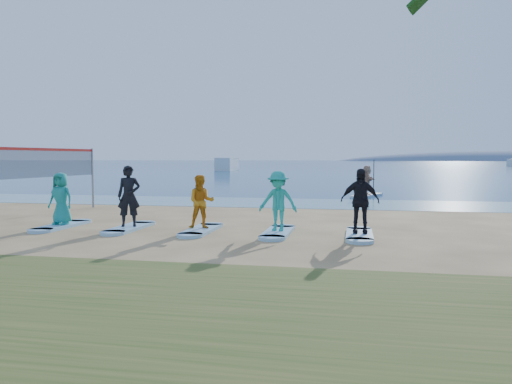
% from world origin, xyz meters
% --- Properties ---
extents(ground, '(600.00, 600.00, 0.00)m').
position_xyz_m(ground, '(0.00, 0.00, 0.00)').
color(ground, tan).
rests_on(ground, ground).
extents(shallow_water, '(600.00, 600.00, 0.00)m').
position_xyz_m(shallow_water, '(0.00, 10.50, 0.01)').
color(shallow_water, teal).
rests_on(shallow_water, ground).
extents(ocean, '(600.00, 600.00, 0.00)m').
position_xyz_m(ocean, '(0.00, 160.00, 0.01)').
color(ocean, navy).
rests_on(ocean, ground).
extents(volleyball_net, '(0.84, 9.06, 2.50)m').
position_xyz_m(volleyball_net, '(-8.47, 2.36, 1.90)').
color(volleyball_net, gray).
rests_on(volleyball_net, ground).
extents(paddleboard, '(1.81, 3.04, 0.12)m').
position_xyz_m(paddleboard, '(3.46, 15.12, 0.06)').
color(paddleboard, silver).
rests_on(paddleboard, ground).
extents(paddleboarder, '(0.80, 1.52, 1.57)m').
position_xyz_m(paddleboarder, '(3.46, 15.12, 0.90)').
color(paddleboarder, tan).
rests_on(paddleboarder, paddleboard).
extents(boat_offshore_a, '(2.95, 8.31, 2.04)m').
position_xyz_m(boat_offshore_a, '(-17.33, 64.97, 0.00)').
color(boat_offshore_a, silver).
rests_on(boat_offshore_a, ground).
extents(boat_offshore_b, '(3.33, 5.54, 1.68)m').
position_xyz_m(boat_offshore_b, '(38.52, 113.28, 0.00)').
color(boat_offshore_b, silver).
rests_on(boat_offshore_b, ground).
extents(surfboard_0, '(0.70, 2.20, 0.09)m').
position_xyz_m(surfboard_0, '(-5.95, 1.15, 0.04)').
color(surfboard_0, '#93C7E3').
rests_on(surfboard_0, ground).
extents(student_0, '(0.80, 0.54, 1.58)m').
position_xyz_m(student_0, '(-5.95, 1.15, 0.88)').
color(student_0, teal).
rests_on(student_0, surfboard_0).
extents(surfboard_1, '(0.70, 2.20, 0.09)m').
position_xyz_m(surfboard_1, '(-3.72, 1.15, 0.04)').
color(surfboard_1, '#93C7E3').
rests_on(surfboard_1, ground).
extents(student_1, '(0.77, 0.63, 1.80)m').
position_xyz_m(student_1, '(-3.72, 1.15, 0.99)').
color(student_1, black).
rests_on(student_1, surfboard_1).
extents(surfboard_2, '(0.70, 2.20, 0.09)m').
position_xyz_m(surfboard_2, '(-1.49, 1.15, 0.04)').
color(surfboard_2, '#93C7E3').
rests_on(surfboard_2, ground).
extents(student_2, '(0.88, 0.76, 1.54)m').
position_xyz_m(student_2, '(-1.49, 1.15, 0.86)').
color(student_2, orange).
rests_on(student_2, surfboard_2).
extents(surfboard_3, '(0.70, 2.20, 0.09)m').
position_xyz_m(surfboard_3, '(0.73, 1.15, 0.04)').
color(surfboard_3, '#93C7E3').
rests_on(surfboard_3, ground).
extents(student_3, '(1.12, 0.70, 1.66)m').
position_xyz_m(student_3, '(0.73, 1.15, 0.92)').
color(student_3, teal).
rests_on(student_3, surfboard_3).
extents(surfboard_4, '(0.70, 2.20, 0.09)m').
position_xyz_m(surfboard_4, '(2.96, 1.15, 0.04)').
color(surfboard_4, '#93C7E3').
rests_on(surfboard_4, ground).
extents(student_4, '(1.02, 0.43, 1.74)m').
position_xyz_m(student_4, '(2.96, 1.15, 0.96)').
color(student_4, black).
rests_on(student_4, surfboard_4).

